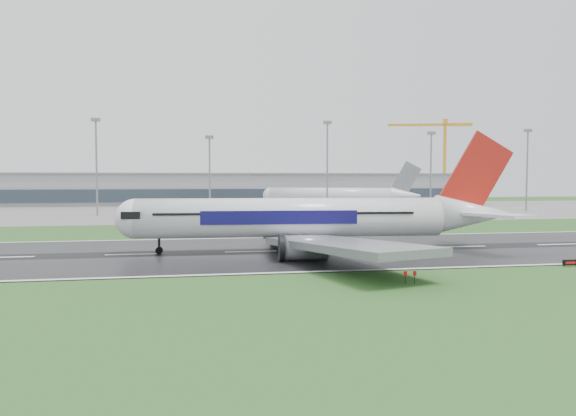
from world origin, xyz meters
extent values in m
plane|color=#23501D|center=(0.00, 0.00, 0.00)|extent=(520.00, 520.00, 0.00)
cube|color=black|center=(0.00, 0.00, 0.05)|extent=(400.00, 45.00, 0.10)
cube|color=slate|center=(0.00, 125.00, 0.04)|extent=(400.00, 130.00, 0.08)
cube|color=gray|center=(0.00, 185.00, 7.50)|extent=(240.00, 36.00, 15.00)
cylinder|color=gray|center=(-62.69, 100.00, 16.24)|extent=(0.64, 0.64, 32.47)
cylinder|color=gray|center=(-24.23, 100.00, 13.52)|extent=(0.64, 0.64, 27.04)
cylinder|color=gray|center=(18.86, 100.00, 16.48)|extent=(0.64, 0.64, 32.97)
cylinder|color=gray|center=(59.69, 100.00, 14.84)|extent=(0.64, 0.64, 29.69)
cylinder|color=gray|center=(100.31, 100.00, 15.66)|extent=(0.64, 0.64, 31.32)
camera|label=1|loc=(-29.64, -92.66, 12.74)|focal=33.38mm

